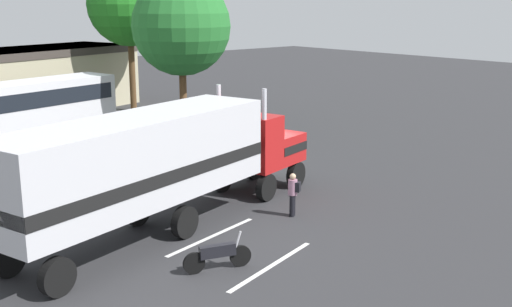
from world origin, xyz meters
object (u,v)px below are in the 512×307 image
(motorcycle, at_px, (218,255))
(tree_right, at_px, (181,26))
(person_bystander, at_px, (293,193))
(parked_bus, at_px, (23,106))
(semi_truck, at_px, (160,160))
(tree_left, at_px, (129,4))

(motorcycle, relative_size, tree_right, 0.22)
(person_bystander, height_order, parked_bus, parked_bus)
(semi_truck, height_order, person_bystander, semi_truck)
(tree_left, xyz_separation_m, tree_right, (-1.14, -8.01, -1.22))
(motorcycle, height_order, tree_left, tree_left)
(semi_truck, distance_m, tree_right, 18.25)
(semi_truck, relative_size, parked_bus, 1.27)
(tree_right, bearing_deg, person_bystander, -111.25)
(person_bystander, bearing_deg, tree_left, 72.92)
(parked_bus, height_order, motorcycle, parked_bus)
(semi_truck, relative_size, person_bystander, 8.78)
(person_bystander, relative_size, tree_right, 0.18)
(person_bystander, bearing_deg, motorcycle, -158.01)
(parked_bus, distance_m, tree_left, 12.66)
(semi_truck, distance_m, person_bystander, 5.10)
(parked_bus, bearing_deg, person_bystander, -81.99)
(parked_bus, distance_m, tree_right, 10.15)
(person_bystander, bearing_deg, parked_bus, 98.01)
(motorcycle, xyz_separation_m, tree_left, (12.48, 26.21, 6.98))
(tree_right, bearing_deg, motorcycle, -121.93)
(motorcycle, distance_m, tree_right, 22.21)
(semi_truck, bearing_deg, motorcycle, -98.69)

